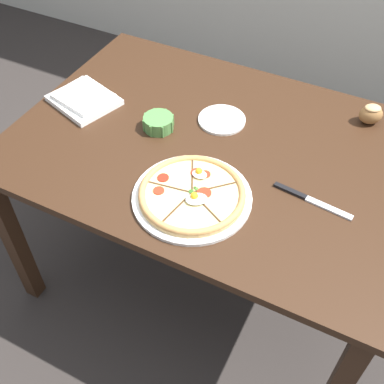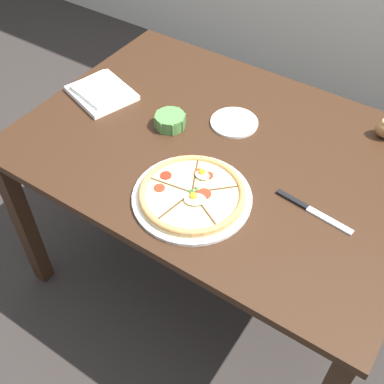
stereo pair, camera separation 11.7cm
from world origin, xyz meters
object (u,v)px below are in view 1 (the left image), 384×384
Objects in this scene: dining_table at (213,164)px; knife_main at (311,200)px; ramekin_bowl at (158,122)px; napkin_folded at (84,99)px; side_saucer at (222,120)px; bread_piece_near at (371,114)px; pizza at (192,194)px.

knife_main is at bearing -15.58° from dining_table.
ramekin_bowl reaches higher than napkin_folded.
dining_table is 4.91× the size of napkin_folded.
side_saucer is at bearing 102.26° from dining_table.
napkin_folded is at bearing -159.66° from bread_piece_near.
bread_piece_near reaches higher than dining_table.
napkin_folded is at bearing 156.54° from pizza.
side_saucer is at bearing 156.84° from knife_main.
bread_piece_near reaches higher than ramekin_bowl.
ramekin_bowl is at bearing -150.65° from bread_piece_near.
bread_piece_near is (0.66, 0.37, 0.01)m from ramekin_bowl.
ramekin_bowl is at bearing 177.57° from knife_main.
pizza is 0.73m from bread_piece_near.
napkin_folded is at bearing 179.04° from ramekin_bowl.
ramekin_bowl is 0.23m from side_saucer.
bread_piece_near is (0.40, 0.62, 0.02)m from pizza.
pizza is 0.36m from ramekin_bowl.
bread_piece_near is 0.47m from knife_main.
pizza is at bearing -43.80° from ramekin_bowl.
knife_main is at bearing 25.24° from pizza.
side_saucer is at bearing 101.05° from pizza.
ramekin_bowl is 0.32m from napkin_folded.
knife_main is (-0.07, -0.46, -0.03)m from bread_piece_near.
dining_table is 8.09× the size of side_saucer.
pizza is at bearing -122.86° from bread_piece_near.
pizza is 0.39m from side_saucer.
dining_table is at bearing 0.87° from napkin_folded.
pizza reaches higher than ramekin_bowl.
side_saucer reaches higher than dining_table.
bread_piece_near is 0.40× the size of knife_main.
dining_table is 0.29m from pizza.
napkin_folded is 1.10× the size of knife_main.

